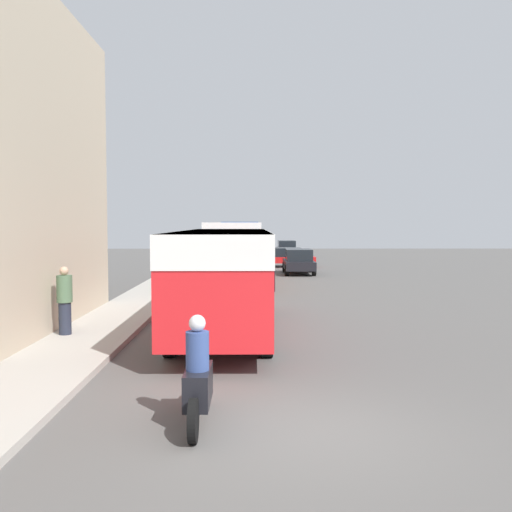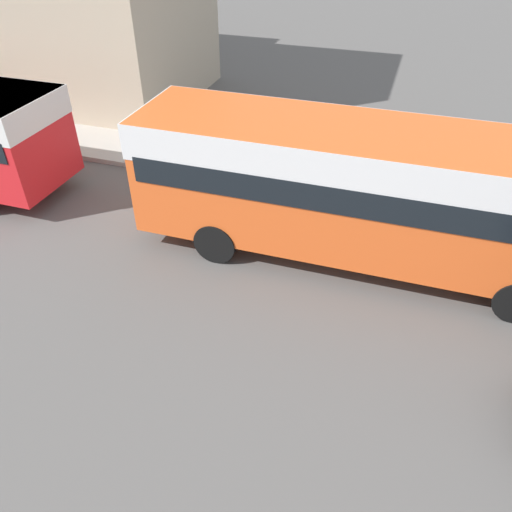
{
  "view_description": "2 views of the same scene",
  "coord_description": "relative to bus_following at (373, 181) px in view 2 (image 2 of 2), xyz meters",
  "views": [
    {
      "loc": [
        -0.8,
        -8.36,
        3.14
      ],
      "look_at": [
        -0.53,
        22.46,
        1.33
      ],
      "focal_mm": 40.0,
      "sensor_mm": 36.0,
      "label": 1
    },
    {
      "loc": [
        8.14,
        21.67,
        7.2
      ],
      "look_at": [
        0.44,
        19.18,
        1.06
      ],
      "focal_mm": 35.0,
      "sensor_mm": 36.0,
      "label": 2
    }
  ],
  "objects": [
    {
      "name": "bus_following",
      "position": [
        0.0,
        0.0,
        0.0
      ],
      "size": [
        2.6,
        10.49,
        3.14
      ],
      "color": "#EA5B23",
      "rests_on": "ground_plane"
    }
  ]
}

